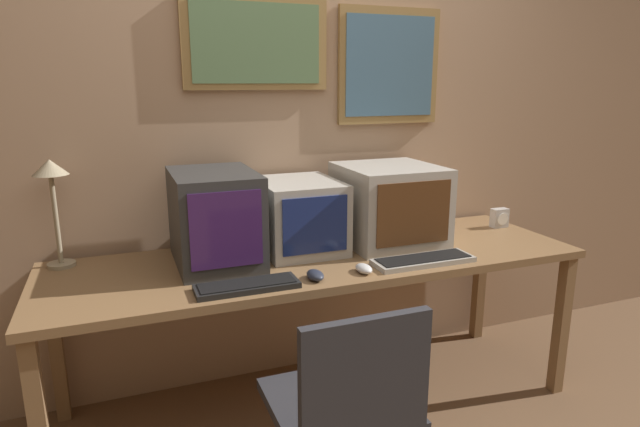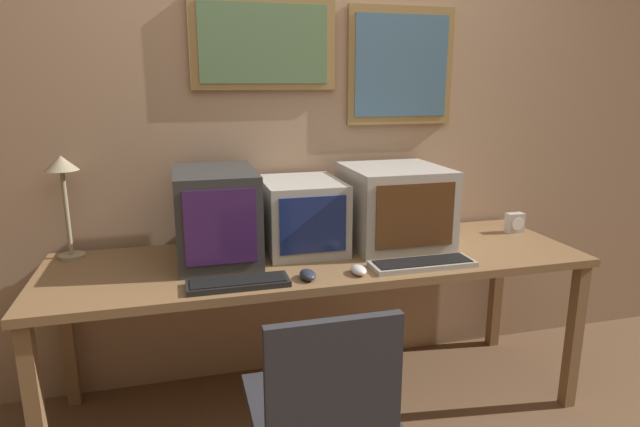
{
  "view_description": "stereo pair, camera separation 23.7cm",
  "coord_description": "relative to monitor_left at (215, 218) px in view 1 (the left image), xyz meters",
  "views": [
    {
      "loc": [
        -0.83,
        -1.16,
        1.52
      ],
      "look_at": [
        0.0,
        0.99,
        0.95
      ],
      "focal_mm": 30.0,
      "sensor_mm": 36.0,
      "label": 1
    },
    {
      "loc": [
        -0.6,
        -1.24,
        1.52
      ],
      "look_at": [
        0.0,
        0.99,
        0.95
      ],
      "focal_mm": 30.0,
      "sensor_mm": 36.0,
      "label": 2
    }
  ],
  "objects": [
    {
      "name": "monitor_center",
      "position": [
        0.4,
        0.05,
        -0.04
      ],
      "size": [
        0.36,
        0.44,
        0.33
      ],
      "color": "#B7B2A8",
      "rests_on": "desk"
    },
    {
      "name": "keyboard_side",
      "position": [
        0.84,
        -0.34,
        -0.19
      ],
      "size": [
        0.45,
        0.15,
        0.03
      ],
      "color": "#A8A399",
      "rests_on": "desk"
    },
    {
      "name": "monitor_right",
      "position": [
        0.85,
        0.01,
        -0.01
      ],
      "size": [
        0.45,
        0.47,
        0.38
      ],
      "color": "#B7B2A8",
      "rests_on": "desk"
    },
    {
      "name": "desk",
      "position": [
        0.45,
        -0.09,
        -0.26
      ],
      "size": [
        2.4,
        0.74,
        0.75
      ],
      "color": "olive",
      "rests_on": "ground_plane"
    },
    {
      "name": "monitor_left",
      "position": [
        0.0,
        0.0,
        0.0
      ],
      "size": [
        0.35,
        0.49,
        0.4
      ],
      "color": "#333333",
      "rests_on": "desk"
    },
    {
      "name": "desk_lamp",
      "position": [
        -0.63,
        0.19,
        0.16
      ],
      "size": [
        0.14,
        0.14,
        0.46
      ],
      "color": "tan",
      "rests_on": "desk"
    },
    {
      "name": "desk_clock",
      "position": [
        1.54,
        0.03,
        -0.15
      ],
      "size": [
        0.09,
        0.06,
        0.1
      ],
      "color": "#B7B2AD",
      "rests_on": "desk"
    },
    {
      "name": "keyboard_main",
      "position": [
        0.05,
        -0.36,
        -0.19
      ],
      "size": [
        0.4,
        0.14,
        0.03
      ],
      "color": "black",
      "rests_on": "desk"
    },
    {
      "name": "mouse_near_keyboard",
      "position": [
        0.33,
        -0.36,
        -0.18
      ],
      "size": [
        0.06,
        0.1,
        0.04
      ],
      "color": "#282D3D",
      "rests_on": "desk"
    },
    {
      "name": "mouse_far_corner",
      "position": [
        0.54,
        -0.35,
        -0.18
      ],
      "size": [
        0.06,
        0.1,
        0.04
      ],
      "color": "silver",
      "rests_on": "desk"
    },
    {
      "name": "wall_back",
      "position": [
        0.45,
        0.33,
        0.35
      ],
      "size": [
        8.0,
        0.08,
        2.6
      ],
      "color": "tan",
      "rests_on": "ground_plane"
    }
  ]
}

